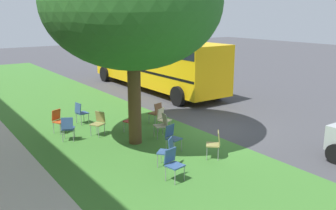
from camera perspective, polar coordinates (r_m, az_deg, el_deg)
The scene contains 16 objects.
ground at distance 14.09m, azimuth 6.31°, elevation -3.99°, with size 80.00×80.00×0.00m, color #424247.
grass_verge at distance 12.31m, azimuth -5.02°, elevation -6.66°, with size 48.00×6.00×0.01m, color #3D752D.
street_tree at distance 12.04m, azimuth -5.58°, elevation 15.46°, with size 5.73×5.73×6.79m.
chair_0 at distance 13.80m, azimuth -0.80°, elevation -2.04°, with size 0.55×0.54×0.88m.
chair_1 at distance 14.68m, azimuth -1.82°, elevation -1.05°, with size 0.51×0.51×0.88m.
chair_2 at distance 11.35m, azimuth 7.35°, elevation -5.78°, with size 0.59×0.59×0.88m.
chair_3 at distance 13.69m, azimuth -5.67°, elevation -2.24°, with size 0.52×0.51×0.88m.
chair_4 at distance 11.82m, azimuth 0.65°, elevation -4.85°, with size 0.51×0.51×0.88m.
chair_5 at distance 15.12m, azimuth -13.44°, elevation -0.98°, with size 0.48×0.48×0.88m.
chair_6 at distance 13.12m, azimuth -0.94°, elevation -2.90°, with size 0.50×0.50×0.88m.
chair_7 at distance 14.24m, azimuth -16.65°, elevation -2.14°, with size 0.56×0.55×0.88m.
chair_8 at distance 13.59m, azimuth -10.74°, elevation -2.55°, with size 0.55×0.56×0.88m.
chair_9 at distance 10.68m, azimuth -0.11°, elevation -6.97°, with size 0.59×0.58×0.88m.
chair_10 at distance 13.21m, azimuth -15.31°, elevation -3.30°, with size 0.57×0.56×0.88m.
chair_11 at distance 9.84m, azimuth 0.79°, elevation -8.87°, with size 0.49×0.48×0.88m.
school_bus at distance 21.32m, azimuth -2.15°, elevation 7.12°, with size 10.40×2.80×2.88m.
Camera 1 is at (-9.98, 8.93, 4.37)m, focal length 39.24 mm.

